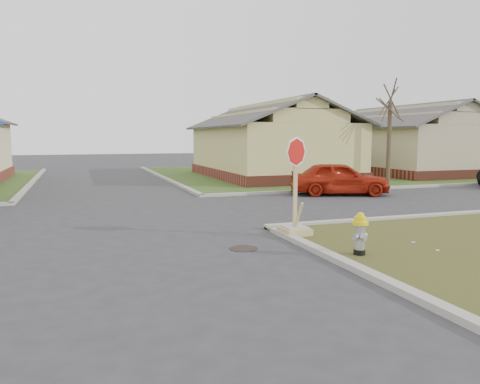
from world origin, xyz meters
name	(u,v)px	position (x,y,z in m)	size (l,w,h in m)	color
ground	(142,252)	(0.00, 0.00, 0.00)	(120.00, 120.00, 0.00)	#2D2D30
verge_far_right	(413,171)	(22.00, 18.00, 0.03)	(37.00, 19.00, 0.05)	#2C481A
curbs	(121,215)	(0.00, 5.00, 0.00)	(80.00, 40.00, 0.12)	#9C998D
manhole	(244,249)	(2.20, -0.50, 0.01)	(0.64, 0.64, 0.01)	black
side_house_yellow	(270,142)	(10.00, 16.50, 2.19)	(7.60, 11.60, 4.70)	brown
side_house_tan	(405,141)	(20.00, 16.50, 2.19)	(7.60, 11.60, 4.70)	brown
tree_mid_right	(389,143)	(14.00, 10.20, 2.15)	(0.22, 0.22, 4.20)	#413525
fire_hydrant	(360,231)	(4.25, -1.96, 0.54)	(0.33, 0.33, 0.90)	black
stop_sign	(295,214)	(3.86, 0.32, 0.58)	(0.70, 0.68, 2.45)	tan
red_sedan	(339,178)	(9.38, 7.35, 0.72)	(1.69, 4.20, 1.43)	#9D1B0B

